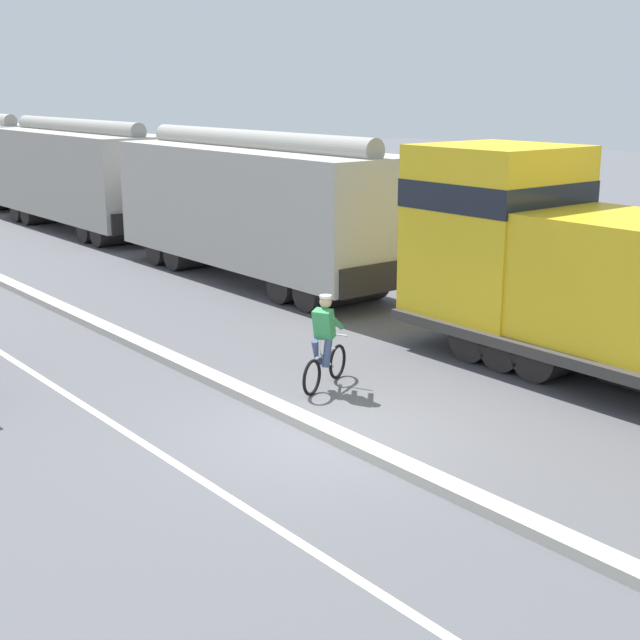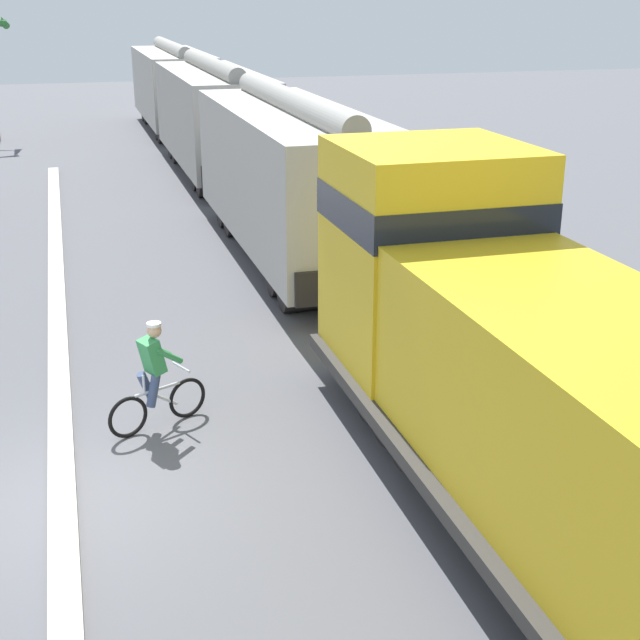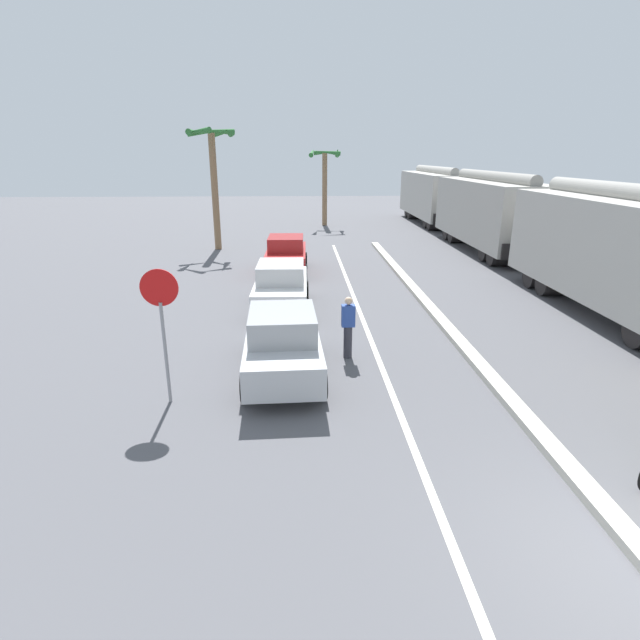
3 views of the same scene
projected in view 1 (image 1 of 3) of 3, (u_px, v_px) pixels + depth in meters
name	position (u px, v px, depth m)	size (l,w,h in m)	color
ground_plane	(326.00, 435.00, 14.01)	(120.00, 120.00, 0.00)	#56565B
median_curb	(144.00, 347.00, 18.52)	(0.36, 36.00, 0.16)	beige
lane_stripe	(32.00, 373.00, 17.09)	(0.14, 36.00, 0.01)	silver
hopper_car_lead	(255.00, 207.00, 24.71)	(2.90, 10.60, 4.18)	#AAA8A0
hopper_car_middle	(79.00, 176.00, 33.46)	(2.90, 10.60, 4.18)	#A19E97
cyclist	(325.00, 344.00, 16.08)	(1.58, 0.79, 1.71)	black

